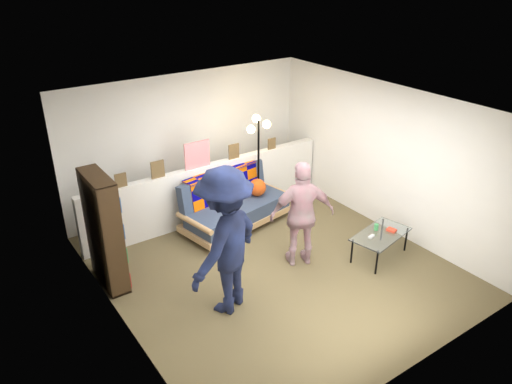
# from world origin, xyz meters

# --- Properties ---
(ground) EXTENTS (5.00, 5.00, 0.00)m
(ground) POSITION_xyz_m (0.00, 0.00, 0.00)
(ground) COLOR brown
(ground) RESTS_ON ground
(room_shell) EXTENTS (4.60, 5.05, 2.45)m
(room_shell) POSITION_xyz_m (0.00, 0.47, 1.67)
(room_shell) COLOR silver
(room_shell) RESTS_ON ground
(half_wall_ledge) EXTENTS (4.45, 0.15, 1.00)m
(half_wall_ledge) POSITION_xyz_m (0.00, 1.80, 0.50)
(half_wall_ledge) COLOR silver
(half_wall_ledge) RESTS_ON ground
(ledge_decor) EXTENTS (2.97, 0.02, 0.45)m
(ledge_decor) POSITION_xyz_m (-0.23, 1.78, 1.18)
(ledge_decor) COLOR brown
(ledge_decor) RESTS_ON half_wall_ledge
(futon_sofa) EXTENTS (1.99, 1.18, 0.80)m
(futon_sofa) POSITION_xyz_m (0.23, 1.37, 0.37)
(futon_sofa) COLOR tan
(futon_sofa) RESTS_ON ground
(bookshelf) EXTENTS (0.27, 0.81, 1.63)m
(bookshelf) POSITION_xyz_m (-2.08, 0.97, 0.76)
(bookshelf) COLOR #311F10
(bookshelf) RESTS_ON ground
(coffee_table) EXTENTS (1.04, 0.71, 0.49)m
(coffee_table) POSITION_xyz_m (1.49, -0.72, 0.37)
(coffee_table) COLOR black
(coffee_table) RESTS_ON ground
(floor_lamp) EXTENTS (0.38, 0.31, 1.73)m
(floor_lamp) POSITION_xyz_m (0.87, 1.60, 1.23)
(floor_lamp) COLOR black
(floor_lamp) RESTS_ON ground
(person_left) EXTENTS (1.45, 1.20, 1.95)m
(person_left) POSITION_xyz_m (-1.02, -0.41, 0.98)
(person_left) COLOR black
(person_left) RESTS_ON ground
(person_right) EXTENTS (1.02, 0.74, 1.60)m
(person_right) POSITION_xyz_m (0.42, -0.16, 0.80)
(person_right) COLOR pink
(person_right) RESTS_ON ground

